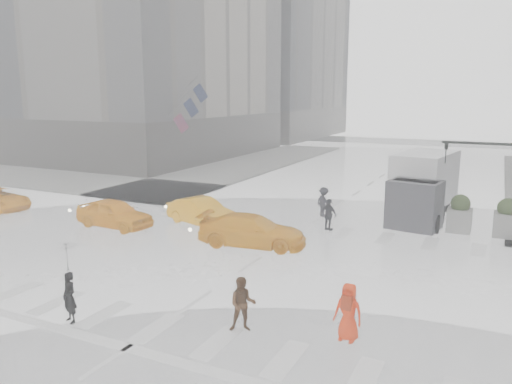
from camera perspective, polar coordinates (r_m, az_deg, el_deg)
The scene contains 17 objects.
ground at distance 19.84m, azimuth -0.62°, elevation -8.29°, with size 120.00×120.00×0.00m, color black.
sidewalk_nw at distance 44.63m, azimuth -13.02°, elevation 2.48°, with size 35.00×35.00×0.15m, color slate.
building_nw_far at distance 82.88m, azimuth -1.24°, elevation 20.63°, with size 26.05×26.05×44.00m.
road_markings at distance 19.84m, azimuth -0.62°, elevation -8.27°, with size 18.00×48.00×0.01m, color silver, non-canonical shape.
traffic_signal_pole at distance 24.95m, azimuth 27.19°, elevation 2.12°, with size 4.45×0.42×4.50m.
planter_west at distance 25.58m, azimuth 22.25°, elevation -2.38°, with size 1.10×1.10×1.80m.
planter_mid at distance 25.54m, azimuth 26.72°, elevation -2.76°, with size 1.10×1.10×1.80m.
flag_cluster at distance 42.33m, azimuth -7.77°, elevation 9.78°, with size 2.87×3.06×4.69m.
pedestrian_black at distance 15.56m, azimuth -20.78°, elevation -8.16°, with size 1.20×1.21×2.43m.
pedestrian_brown at distance 14.38m, azimuth -1.53°, elevation -12.71°, with size 0.77×0.60×1.59m, color #472C19.
pedestrian_orange at distance 14.10m, azimuth 10.50°, elevation -13.29°, with size 0.84×0.59×1.62m.
pedestrian_far_a at distance 24.64m, azimuth 8.33°, elevation -2.58°, with size 0.94×0.57×1.60m, color black.
pedestrian_far_b at distance 27.35m, azimuth 7.73°, elevation -1.14°, with size 1.06×0.59×1.64m, color black.
taxi_front at distance 26.00m, azimuth -15.88°, elevation -2.37°, with size 1.68×4.18×1.42m, color #FFA60D.
taxi_mid at distance 25.52m, azimuth -6.18°, elevation -2.30°, with size 1.46×4.18×1.38m, color #FFA60D.
taxi_rear at distance 21.98m, azimuth -0.45°, elevation -4.43°, with size 1.94×4.22×1.39m, color #FFA60D.
box_truck at distance 27.76m, azimuth 18.46°, elevation 0.77°, with size 2.47×6.58×3.50m.
Camera 1 is at (8.40, -16.71, 6.62)m, focal length 35.00 mm.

